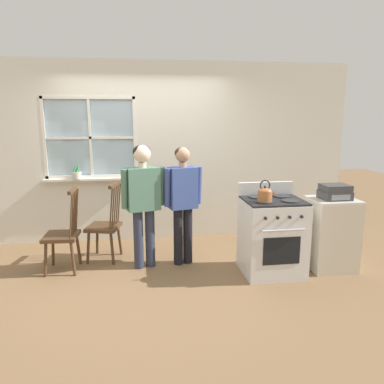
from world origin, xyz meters
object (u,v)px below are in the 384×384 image
(chair_near_wall, at_px, (105,226))
(side_counter, at_px, (331,234))
(person_teen_center, at_px, (183,196))
(stereo, at_px, (335,192))
(stove, at_px, (272,235))
(chair_by_window, at_px, (63,235))
(potted_plant, at_px, (77,173))
(kettle, at_px, (265,194))
(person_elderly_left, at_px, (143,194))

(chair_near_wall, distance_m, side_counter, 2.91)
(person_teen_center, height_order, stereo, person_teen_center)
(person_teen_center, relative_size, stove, 1.40)
(stereo, bearing_deg, chair_by_window, 172.71)
(potted_plant, relative_size, side_counter, 0.29)
(stove, height_order, potted_plant, potted_plant)
(stereo, bearing_deg, potted_plant, 155.50)
(stereo, bearing_deg, side_counter, 90.00)
(chair_near_wall, height_order, stove, stove)
(person_teen_center, xyz_separation_m, kettle, (0.88, -0.57, 0.12))
(chair_by_window, xyz_separation_m, stereo, (3.31, -0.42, 0.53))
(chair_near_wall, relative_size, kettle, 4.23)
(person_elderly_left, bearing_deg, stereo, -23.77)
(potted_plant, bearing_deg, stove, -31.13)
(chair_by_window, xyz_separation_m, stove, (2.52, -0.43, 0.02))
(person_elderly_left, bearing_deg, side_counter, -23.27)
(chair_near_wall, height_order, person_teen_center, person_teen_center)
(kettle, xyz_separation_m, side_counter, (0.94, 0.16, -0.57))
(chair_near_wall, height_order, side_counter, chair_near_wall)
(kettle, xyz_separation_m, stereo, (0.94, 0.14, -0.04))
(person_elderly_left, relative_size, person_teen_center, 1.02)
(chair_near_wall, xyz_separation_m, person_teen_center, (1.01, -0.30, 0.45))
(person_elderly_left, bearing_deg, chair_near_wall, 131.18)
(person_elderly_left, bearing_deg, chair_by_window, 163.42)
(person_elderly_left, bearing_deg, person_teen_center, -8.93)
(potted_plant, height_order, stereo, potted_plant)
(person_elderly_left, bearing_deg, potted_plant, 116.31)
(chair_by_window, height_order, stove, stove)
(chair_by_window, bearing_deg, stove, 83.01)
(kettle, bearing_deg, chair_near_wall, 155.10)
(chair_by_window, height_order, side_counter, chair_by_window)
(chair_by_window, distance_m, stereo, 3.38)
(side_counter, bearing_deg, stereo, -90.00)
(chair_by_window, height_order, potted_plant, potted_plant)
(chair_near_wall, bearing_deg, potted_plant, -135.64)
(chair_near_wall, xyz_separation_m, stove, (2.04, -0.74, 0.02))
(person_teen_center, relative_size, side_counter, 1.69)
(chair_by_window, xyz_separation_m, person_teen_center, (1.49, 0.01, 0.45))
(chair_by_window, distance_m, potted_plant, 1.23)
(kettle, height_order, stereo, kettle)
(person_teen_center, relative_size, kettle, 6.16)
(kettle, bearing_deg, person_teen_center, 146.80)
(potted_plant, xyz_separation_m, side_counter, (3.27, -1.47, -0.61))
(chair_by_window, bearing_deg, stereo, 85.46)
(stove, relative_size, stereo, 3.19)
(potted_plant, bearing_deg, person_elderly_left, -49.34)
(stove, distance_m, side_counter, 0.79)
(stove, height_order, stereo, stove)
(chair_near_wall, xyz_separation_m, stereo, (2.83, -0.73, 0.53))
(kettle, distance_m, side_counter, 1.12)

